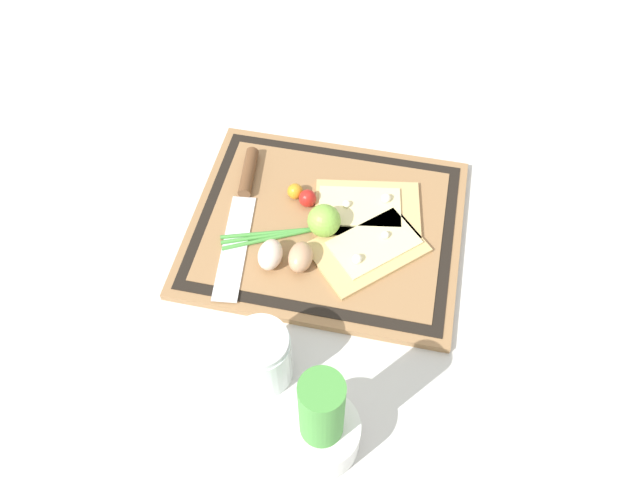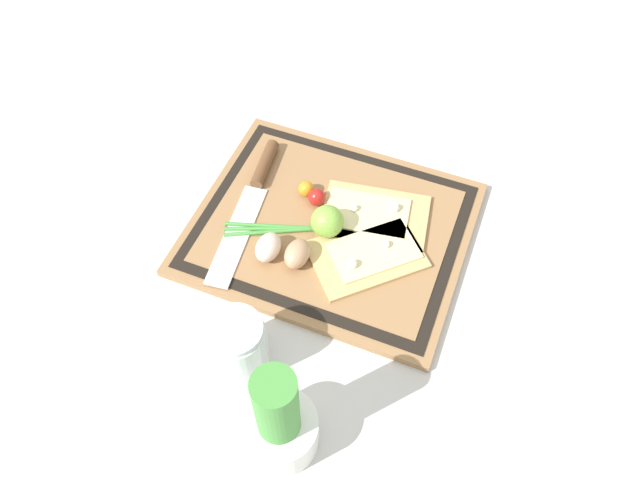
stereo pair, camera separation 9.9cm
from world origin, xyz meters
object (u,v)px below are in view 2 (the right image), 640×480
at_px(cherry_tomato_red, 317,197).
at_px(lime, 330,222).
at_px(knife, 256,187).
at_px(sauce_jar, 238,347).
at_px(pizza_slice_far, 368,254).
at_px(egg_brown, 297,254).
at_px(herb_pot, 279,423).
at_px(egg_pink, 268,247).
at_px(pizza_slice_near, 373,215).
at_px(cherry_tomato_yellow, 306,189).

bearing_deg(cherry_tomato_red, lime, 131.23).
xyz_separation_m(knife, sauce_jar, (-0.11, 0.29, 0.02)).
xyz_separation_m(pizza_slice_far, lime, (0.07, -0.02, 0.02)).
xyz_separation_m(egg_brown, herb_pot, (-0.09, 0.27, 0.03)).
bearing_deg(egg_brown, egg_pink, 6.45).
relative_size(pizza_slice_near, egg_brown, 3.56).
height_order(egg_pink, herb_pot, herb_pot).
xyz_separation_m(pizza_slice_near, cherry_tomato_red, (0.10, 0.01, 0.01)).
distance_m(cherry_tomato_yellow, herb_pot, 0.42).
bearing_deg(cherry_tomato_yellow, pizza_slice_far, 149.54).
height_order(pizza_slice_far, lime, lime).
bearing_deg(pizza_slice_near, egg_brown, 57.01).
distance_m(pizza_slice_far, cherry_tomato_red, 0.14).
distance_m(egg_pink, lime, 0.11).
distance_m(egg_brown, cherry_tomato_red, 0.12).
height_order(knife, egg_pink, egg_pink).
relative_size(knife, cherry_tomato_yellow, 11.39).
height_order(egg_brown, lime, lime).
height_order(knife, cherry_tomato_red, cherry_tomato_red).
height_order(knife, cherry_tomato_yellow, cherry_tomato_yellow).
xyz_separation_m(egg_pink, cherry_tomato_yellow, (-0.01, -0.14, -0.01)).
bearing_deg(herb_pot, cherry_tomato_yellow, -72.16).
height_order(pizza_slice_far, cherry_tomato_yellow, cherry_tomato_yellow).
distance_m(knife, sauce_jar, 0.31).
bearing_deg(egg_brown, cherry_tomato_yellow, -73.27).
bearing_deg(knife, cherry_tomato_yellow, -164.51).
xyz_separation_m(pizza_slice_near, cherry_tomato_yellow, (0.12, -0.01, 0.01)).
height_order(pizza_slice_near, cherry_tomato_yellow, cherry_tomato_yellow).
bearing_deg(knife, sauce_jar, 110.92).
bearing_deg(pizza_slice_near, cherry_tomato_red, 4.01).
relative_size(pizza_slice_far, cherry_tomato_red, 6.92).
bearing_deg(sauce_jar, herb_pot, 140.28).
bearing_deg(cherry_tomato_yellow, cherry_tomato_red, 153.72).
bearing_deg(egg_brown, herb_pot, 108.39).
bearing_deg(lime, knife, -14.14).
distance_m(egg_brown, sauce_jar, 0.18).
distance_m(lime, cherry_tomato_yellow, 0.09).
xyz_separation_m(knife, herb_pot, (-0.21, 0.38, 0.04)).
relative_size(pizza_slice_near, cherry_tomato_red, 6.45).
relative_size(herb_pot, sauce_jar, 1.85).
distance_m(pizza_slice_near, cherry_tomato_yellow, 0.12).
relative_size(knife, cherry_tomato_red, 10.25).
height_order(egg_brown, cherry_tomato_red, egg_brown).
relative_size(pizza_slice_far, sauce_jar, 2.00).
bearing_deg(pizza_slice_near, pizza_slice_far, 102.84).
xyz_separation_m(egg_pink, lime, (-0.08, -0.08, 0.01)).
bearing_deg(lime, cherry_tomato_red, -48.77).
bearing_deg(lime, pizza_slice_far, 163.77).
bearing_deg(pizza_slice_near, herb_pot, 90.79).
bearing_deg(lime, egg_pink, 45.62).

